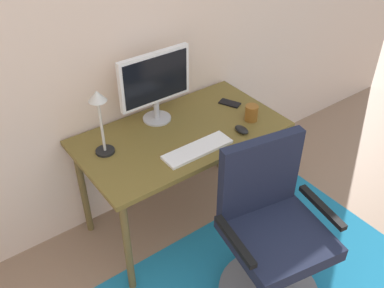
# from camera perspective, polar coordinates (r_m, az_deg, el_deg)

# --- Properties ---
(wall_back) EXTENTS (6.00, 0.10, 2.60)m
(wall_back) POSITION_cam_1_polar(r_m,az_deg,el_deg) (2.61, -11.86, 14.01)
(wall_back) COLOR beige
(wall_back) RESTS_ON ground
(area_rug) EXTENTS (1.94, 1.12, 0.01)m
(area_rug) POSITION_cam_1_polar(r_m,az_deg,el_deg) (2.81, 8.44, -17.66)
(area_rug) COLOR teal
(area_rug) RESTS_ON ground
(desk) EXTENTS (1.28, 0.70, 0.74)m
(desk) POSITION_cam_1_polar(r_m,az_deg,el_deg) (2.71, -1.43, 0.23)
(desk) COLOR brown
(desk) RESTS_ON ground
(monitor) EXTENTS (0.48, 0.18, 0.46)m
(monitor) POSITION_cam_1_polar(r_m,az_deg,el_deg) (2.65, -4.88, 8.21)
(monitor) COLOR #B2B2B7
(monitor) RESTS_ON desk
(keyboard) EXTENTS (0.43, 0.13, 0.02)m
(keyboard) POSITION_cam_1_polar(r_m,az_deg,el_deg) (2.50, 0.74, -0.70)
(keyboard) COLOR white
(keyboard) RESTS_ON desk
(computer_mouse) EXTENTS (0.06, 0.10, 0.03)m
(computer_mouse) POSITION_cam_1_polar(r_m,az_deg,el_deg) (2.67, 6.54, 1.88)
(computer_mouse) COLOR black
(computer_mouse) RESTS_ON desk
(coffee_cup) EXTENTS (0.08, 0.08, 0.10)m
(coffee_cup) POSITION_cam_1_polar(r_m,az_deg,el_deg) (2.77, 7.82, 4.06)
(coffee_cup) COLOR brown
(coffee_cup) RESTS_ON desk
(cell_phone) EXTENTS (0.12, 0.16, 0.01)m
(cell_phone) POSITION_cam_1_polar(r_m,az_deg,el_deg) (2.95, 4.99, 5.37)
(cell_phone) COLOR black
(cell_phone) RESTS_ON desk
(desk_lamp) EXTENTS (0.11, 0.11, 0.40)m
(desk_lamp) POSITION_cam_1_polar(r_m,az_deg,el_deg) (2.39, -12.10, 4.25)
(desk_lamp) COLOR black
(desk_lamp) RESTS_ON desk
(office_chair) EXTENTS (0.63, 0.59, 1.01)m
(office_chair) POSITION_cam_1_polar(r_m,az_deg,el_deg) (2.48, 10.21, -12.68)
(office_chair) COLOR slate
(office_chair) RESTS_ON ground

